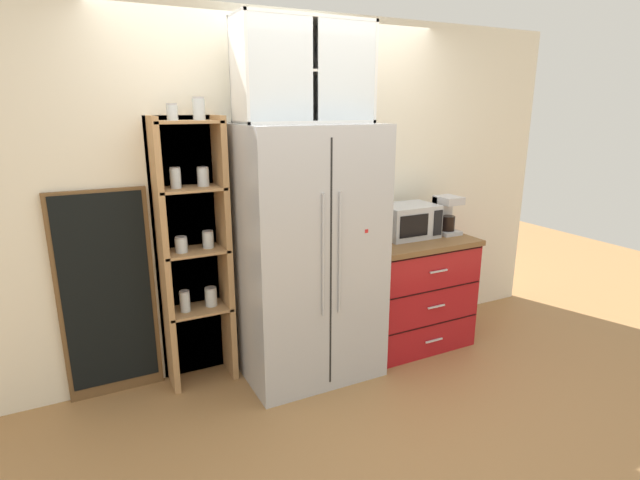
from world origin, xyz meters
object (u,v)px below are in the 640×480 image
microwave (408,221)px  coffee_maker (445,215)px  chalkboard_menu (107,295)px  mug_cream (376,235)px  bottle_amber (408,222)px  refrigerator (307,254)px

microwave → coffee_maker: size_ratio=1.42×
coffee_maker → chalkboard_menu: 2.61m
coffee_maker → mug_cream: (-0.64, 0.06, -0.11)m
mug_cream → bottle_amber: bearing=1.7°
microwave → bottle_amber: size_ratio=1.73×
microwave → mug_cream: (-0.29, 0.02, -0.09)m
coffee_maker → refrigerator: bearing=-178.3°
microwave → bottle_amber: microwave is taller
microwave → coffee_maker: (0.35, -0.04, 0.03)m
refrigerator → chalkboard_menu: bearing=166.1°
refrigerator → coffee_maker: size_ratio=5.79×
refrigerator → bottle_amber: (0.95, 0.11, 0.11)m
bottle_amber → coffee_maker: bearing=-11.9°
refrigerator → microwave: 0.94m
microwave → bottle_amber: bearing=45.8°
microwave → coffee_maker: 0.35m
refrigerator → coffee_maker: refrigerator is taller
microwave → mug_cream: 0.30m
refrigerator → mug_cream: size_ratio=15.13×
bottle_amber → microwave: bearing=-134.2°
microwave → coffee_maker: bearing=-6.9°
microwave → mug_cream: bearing=176.8°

